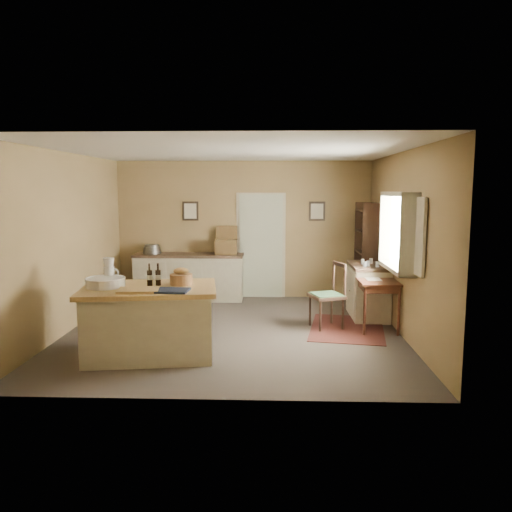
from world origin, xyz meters
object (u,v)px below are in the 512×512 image
(sideboard, at_px, (190,275))
(work_island, at_px, (149,319))
(writing_desk, at_px, (376,285))
(desk_chair, at_px, (326,296))
(shelving_unit, at_px, (369,255))
(right_cabinet, at_px, (368,290))

(sideboard, bearing_deg, work_island, -89.36)
(writing_desk, xyz_separation_m, desk_chair, (-0.77, -0.04, -0.17))
(shelving_unit, bearing_deg, right_cabinet, -100.70)
(work_island, xyz_separation_m, shelving_unit, (3.35, 2.91, 0.47))
(writing_desk, distance_m, shelving_unit, 1.50)
(shelving_unit, bearing_deg, writing_desk, -95.88)
(work_island, bearing_deg, sideboard, 82.67)
(desk_chair, bearing_deg, shelving_unit, 38.61)
(sideboard, xyz_separation_m, desk_chair, (2.46, -1.95, 0.02))
(sideboard, distance_m, desk_chair, 3.14)
(desk_chair, relative_size, right_cabinet, 0.93)
(work_island, relative_size, right_cabinet, 1.70)
(writing_desk, distance_m, desk_chair, 0.79)
(work_island, height_order, writing_desk, work_island)
(writing_desk, relative_size, shelving_unit, 0.50)
(sideboard, xyz_separation_m, right_cabinet, (3.24, -1.25, -0.02))
(right_cabinet, height_order, shelving_unit, shelving_unit)
(right_cabinet, bearing_deg, work_island, -146.60)
(work_island, distance_m, shelving_unit, 4.46)
(work_island, bearing_deg, shelving_unit, 32.98)
(writing_desk, xyz_separation_m, right_cabinet, (-0.00, 0.66, -0.21))
(right_cabinet, bearing_deg, sideboard, 158.94)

